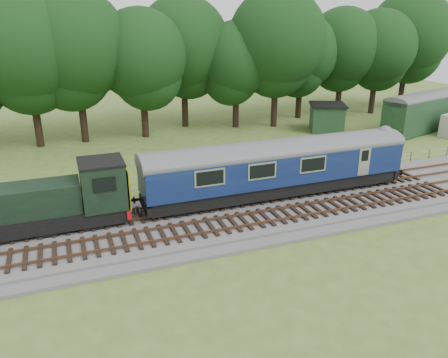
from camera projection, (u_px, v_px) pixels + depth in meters
name	position (u px, v px, depth m)	size (l,w,h in m)	color
ground	(202.00, 221.00, 26.48)	(120.00, 120.00, 0.00)	#436926
ballast	(202.00, 219.00, 26.42)	(70.00, 7.00, 0.35)	#4C4C4F
track_north	(195.00, 206.00, 27.56)	(67.20, 2.40, 0.21)	black
track_south	(211.00, 226.00, 24.94)	(67.20, 2.40, 0.21)	black
fence	(182.00, 195.00, 30.43)	(64.00, 0.12, 1.00)	#6B6054
tree_line	(138.00, 135.00, 45.76)	(70.00, 8.00, 18.00)	black
dmu_railcar	(278.00, 163.00, 28.69)	(18.05, 2.86, 3.88)	black
shunter_loco	(54.00, 202.00, 24.30)	(8.91, 2.60, 3.38)	black
worker	(157.00, 206.00, 25.55)	(0.68, 0.44, 1.86)	#F3560C
parked_coach	(435.00, 107.00, 47.91)	(16.11, 7.16, 4.08)	#18351C
shed	(327.00, 117.00, 46.80)	(4.81, 4.81, 2.96)	#18351C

